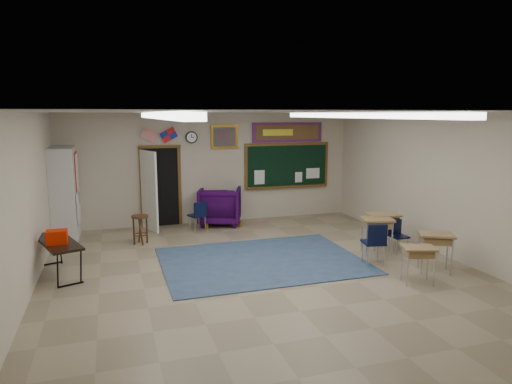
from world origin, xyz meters
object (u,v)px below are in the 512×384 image
object	(u,v)px
wingback_armchair	(220,206)
folding_table	(59,256)
student_desk_front_left	(377,234)
wooden_stool	(140,229)
student_desk_front_right	(383,229)

from	to	relation	value
wingback_armchair	folding_table	xyz separation A→B (m)	(-3.78, -2.95, -0.15)
folding_table	student_desk_front_left	bearing A→B (deg)	-25.03
student_desk_front_left	wooden_stool	xyz separation A→B (m)	(-4.78, 2.30, -0.08)
student_desk_front_left	wooden_stool	bearing A→B (deg)	169.59
student_desk_front_left	wingback_armchair	bearing A→B (deg)	140.93
wingback_armchair	wooden_stool	world-z (taller)	wingback_armchair
student_desk_front_left	student_desk_front_right	bearing A→B (deg)	57.22
student_desk_front_right	folding_table	size ratio (longest dim) A/B	0.47
student_desk_front_right	folding_table	xyz separation A→B (m)	(-6.72, 0.34, -0.08)
student_desk_front_right	student_desk_front_left	bearing A→B (deg)	-130.60
student_desk_front_right	wooden_stool	xyz separation A→B (m)	(-5.13, 1.98, -0.09)
wingback_armchair	student_desk_front_left	xyz separation A→B (m)	(2.59, -3.61, -0.07)
wingback_armchair	wooden_stool	distance (m)	2.56
folding_table	wooden_stool	xyz separation A→B (m)	(1.58, 1.64, -0.01)
wingback_armchair	folding_table	size ratio (longest dim) A/B	0.66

